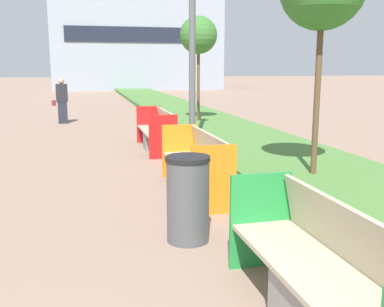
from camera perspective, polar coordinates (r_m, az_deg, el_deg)
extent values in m
cube|color=#4C7A38|center=(11.90, 5.84, 1.98)|extent=(2.80, 120.00, 0.18)
cube|color=#939EAD|center=(41.57, -7.24, 13.83)|extent=(14.20, 7.94, 8.14)
cube|color=#1E2333|center=(37.61, -6.55, 14.78)|extent=(11.93, 0.08, 1.20)
cube|color=gray|center=(3.64, 15.52, -17.86)|extent=(0.52, 0.60, 0.42)
cube|color=#BCAD8E|center=(3.53, 15.72, -14.59)|extent=(0.58, 2.20, 0.05)
cube|color=#BCAD8E|center=(3.57, 19.79, -10.02)|extent=(0.14, 2.11, 0.48)
cube|color=#238C3D|center=(4.45, 8.67, -8.41)|extent=(0.62, 0.04, 0.94)
cube|color=gray|center=(6.99, 0.26, -3.36)|extent=(0.52, 0.60, 0.42)
cube|color=#BCAD8E|center=(6.94, 0.26, -1.52)|extent=(0.58, 2.12, 0.05)
cube|color=#BCAD8E|center=(6.95, 2.42, 0.70)|extent=(0.14, 2.03, 0.48)
cube|color=orange|center=(5.92, 2.76, -3.41)|extent=(0.62, 0.04, 0.94)
cube|color=orange|center=(7.96, -1.60, 0.34)|extent=(0.62, 0.04, 0.94)
cube|color=gray|center=(10.67, -4.66, 1.60)|extent=(0.52, 0.60, 0.42)
cube|color=#BCAD8E|center=(10.63, -4.68, 2.82)|extent=(0.58, 2.15, 0.05)
cube|color=#BCAD8E|center=(10.64, -3.26, 4.27)|extent=(0.14, 2.07, 0.48)
cube|color=red|center=(9.56, -3.66, 2.11)|extent=(0.62, 0.04, 0.94)
cube|color=red|center=(11.70, -5.52, 3.71)|extent=(0.62, 0.04, 0.94)
cylinder|color=#4C4F51|center=(5.03, -0.52, -6.08)|extent=(0.47, 0.47, 0.92)
cylinder|color=black|center=(4.91, -0.53, -0.64)|extent=(0.49, 0.49, 0.05)
cylinder|color=brown|center=(7.62, 15.57, 6.51)|extent=(0.10, 0.10, 2.79)
cylinder|color=brown|center=(14.90, 0.81, 8.53)|extent=(0.10, 0.10, 2.61)
sphere|color=#38702D|center=(14.92, 0.82, 14.82)|extent=(1.21, 1.21, 1.21)
cube|color=#232633|center=(16.21, -16.08, 5.01)|extent=(0.30, 0.22, 0.75)
cube|color=#232328|center=(16.15, -16.21, 7.40)|extent=(0.38, 0.24, 0.61)
sphere|color=tan|center=(16.14, -16.29, 8.85)|extent=(0.21, 0.21, 0.21)
cube|color=maroon|center=(16.19, -17.14, 6.15)|extent=(0.12, 0.20, 0.18)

